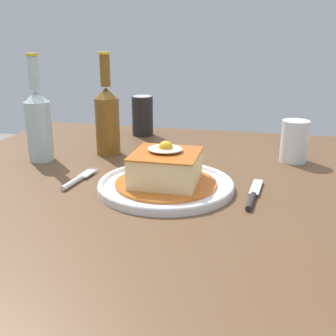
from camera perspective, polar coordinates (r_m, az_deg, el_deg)
name	(u,v)px	position (r m, az deg, el deg)	size (l,w,h in m)	color
dining_table	(190,224)	(0.94, 3.03, -7.68)	(1.26, 1.05, 0.73)	brown
main_plate	(166,185)	(0.88, -0.29, -2.33)	(0.29, 0.29, 0.02)	white
sandwich_meal	(166,169)	(0.86, -0.30, -0.17)	(0.21, 0.21, 0.09)	#B75B1E
fork	(77,180)	(0.94, -12.34, -1.58)	(0.03, 0.14, 0.01)	silver
knife	(252,197)	(0.84, 11.48, -3.91)	(0.03, 0.17, 0.01)	#262628
soda_can	(143,116)	(1.32, -3.50, 7.14)	(0.07, 0.07, 0.12)	black
beer_bottle_amber	(107,117)	(1.12, -8.31, 6.88)	(0.06, 0.06, 0.27)	brown
beer_bottle_clear	(38,122)	(1.10, -17.29, 6.04)	(0.06, 0.06, 0.27)	#ADC6CC
drinking_glass	(294,144)	(1.10, 16.85, 3.17)	(0.07, 0.07, 0.10)	gold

